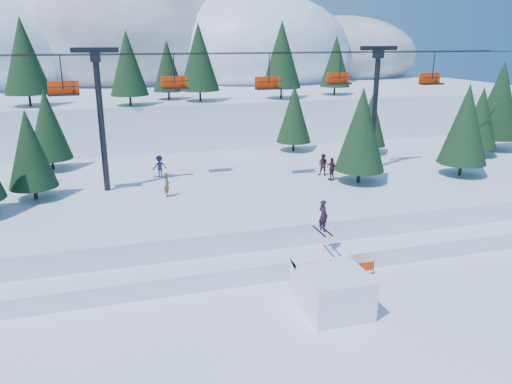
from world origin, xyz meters
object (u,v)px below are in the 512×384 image
object	(u,v)px
chairlift	(240,93)
banner_far	(452,246)
banner_near	(352,269)
jump_kicker	(331,286)

from	to	relation	value
chairlift	banner_far	bearing A→B (deg)	-49.35
banner_near	banner_far	xyz separation A→B (m)	(7.75, 1.21, 0.00)
banner_near	banner_far	distance (m)	7.84
jump_kicker	banner_far	distance (m)	11.09
jump_kicker	chairlift	world-z (taller)	chairlift
jump_kicker	banner_near	xyz separation A→B (m)	(2.62, 2.65, -0.65)
chairlift	banner_near	distance (m)	16.57
chairlift	banner_near	size ratio (longest dim) A/B	16.08
banner_near	jump_kicker	bearing A→B (deg)	-134.68
banner_near	banner_far	world-z (taller)	same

